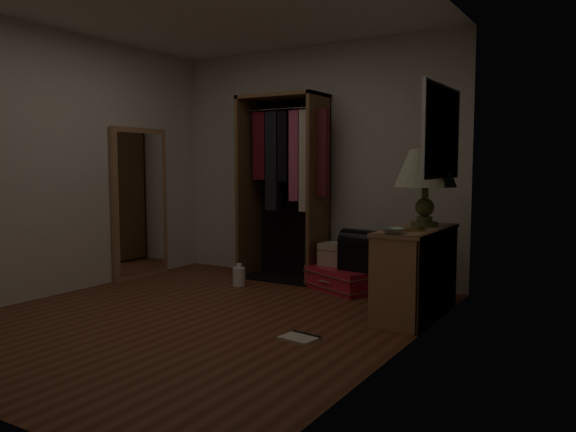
% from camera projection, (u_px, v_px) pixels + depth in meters
% --- Properties ---
extents(ground, '(4.00, 4.00, 0.00)m').
position_uv_depth(ground, '(199.00, 317.00, 4.73)').
color(ground, '#5C2D1A').
rests_on(ground, ground).
extents(room_walls, '(3.52, 4.02, 2.60)m').
position_uv_depth(room_walls, '(207.00, 138.00, 4.60)').
color(room_walls, beige).
rests_on(room_walls, ground).
extents(console_bookshelf, '(0.42, 1.12, 0.75)m').
position_uv_depth(console_bookshelf, '(417.00, 269.00, 4.79)').
color(console_bookshelf, '#A3754F').
rests_on(console_bookshelf, ground).
extents(open_wardrobe, '(1.05, 0.50, 2.05)m').
position_uv_depth(open_wardrobe, '(287.00, 172.00, 6.24)').
color(open_wardrobe, brown).
rests_on(open_wardrobe, ground).
extents(floor_mirror, '(0.06, 0.80, 1.70)m').
position_uv_depth(floor_mirror, '(140.00, 203.00, 6.39)').
color(floor_mirror, '#A2724E').
rests_on(floor_mirror, ground).
extents(pink_suitcase, '(0.91, 0.81, 0.23)m').
position_uv_depth(pink_suitcase, '(346.00, 279.00, 5.77)').
color(pink_suitcase, red).
rests_on(pink_suitcase, ground).
extents(train_case, '(0.35, 0.25, 0.25)m').
position_uv_depth(train_case, '(337.00, 254.00, 5.88)').
color(train_case, tan).
rests_on(train_case, pink_suitcase).
extents(black_bag, '(0.41, 0.29, 0.41)m').
position_uv_depth(black_bag, '(360.00, 249.00, 5.60)').
color(black_bag, black).
rests_on(black_bag, pink_suitcase).
extents(table_lamp, '(0.61, 0.61, 0.67)m').
position_uv_depth(table_lamp, '(426.00, 170.00, 4.85)').
color(table_lamp, '#414C24').
rests_on(table_lamp, console_bookshelf).
extents(brass_tray, '(0.26, 0.26, 0.01)m').
position_uv_depth(brass_tray, '(411.00, 229.00, 4.59)').
color(brass_tray, olive).
rests_on(brass_tray, console_bookshelf).
extents(ceramic_bowl, '(0.19, 0.19, 0.04)m').
position_uv_depth(ceramic_bowl, '(393.00, 231.00, 4.38)').
color(ceramic_bowl, '#9FBEA4').
rests_on(ceramic_bowl, console_bookshelf).
extents(white_jug, '(0.14, 0.14, 0.24)m').
position_uv_depth(white_jug, '(239.00, 276.00, 5.97)').
color(white_jug, white).
rests_on(white_jug, ground).
extents(floor_book, '(0.29, 0.24, 0.02)m').
position_uv_depth(floor_book, '(300.00, 338.00, 4.14)').
color(floor_book, beige).
rests_on(floor_book, ground).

